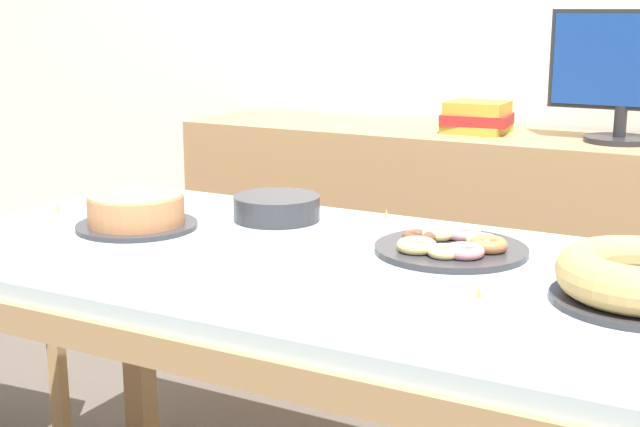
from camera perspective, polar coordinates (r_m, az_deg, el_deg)
name	(u,v)px	position (r m, az deg, el deg)	size (l,w,h in m)	color
wall_back	(532,0)	(3.08, 13.39, 13.12)	(8.00, 0.10, 2.60)	white
dining_table	(328,301)	(1.85, 0.55, -5.61)	(1.82, 0.89, 0.78)	silver
sideboard	(492,272)	(2.92, 10.93, -3.72)	(2.09, 0.44, 0.90)	tan
computer_monitor	(624,77)	(2.72, 18.86, 8.29)	(0.42, 0.20, 0.38)	#262628
book_stack	(477,117)	(2.84, 10.03, 6.07)	(0.22, 0.19, 0.10)	#B29933
cake_chocolate_round	(136,212)	(2.11, -11.67, 0.08)	(0.28, 0.28, 0.08)	#333338
pastry_platter	(451,246)	(1.89, 8.38, -2.08)	(0.32, 0.32, 0.04)	#333338
plate_stack	(277,208)	(2.16, -2.79, 0.37)	(0.21, 0.21, 0.06)	#333338
tealight_near_front	(58,214)	(2.27, -16.41, -0.01)	(0.04, 0.04, 0.04)	silver
tealight_left_edge	(478,300)	(1.57, 10.10, -5.48)	(0.04, 0.04, 0.04)	silver
tealight_centre	(386,220)	(2.12, 4.26, -0.44)	(0.04, 0.04, 0.04)	silver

